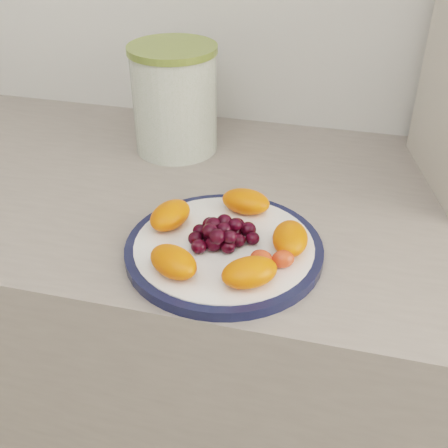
# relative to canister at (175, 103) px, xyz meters

# --- Properties ---
(counter) EXTENTS (3.50, 0.60, 0.90)m
(counter) POSITION_rel_canister_xyz_m (0.26, -0.14, -0.54)
(counter) COLOR gray
(counter) RESTS_ON floor
(cabinet_face) EXTENTS (3.48, 0.58, 0.84)m
(cabinet_face) POSITION_rel_canister_xyz_m (0.26, -0.14, -0.57)
(cabinet_face) COLOR brown
(cabinet_face) RESTS_ON floor
(plate_rim) EXTENTS (0.27, 0.27, 0.01)m
(plate_rim) POSITION_rel_canister_xyz_m (0.17, -0.30, -0.08)
(plate_rim) COLOR #111633
(plate_rim) RESTS_ON counter
(plate_face) EXTENTS (0.25, 0.25, 0.02)m
(plate_face) POSITION_rel_canister_xyz_m (0.17, -0.30, -0.08)
(plate_face) COLOR white
(plate_face) RESTS_ON counter
(canister) EXTENTS (0.17, 0.17, 0.18)m
(canister) POSITION_rel_canister_xyz_m (0.00, 0.00, 0.00)
(canister) COLOR #3E5F1D
(canister) RESTS_ON counter
(canister_lid) EXTENTS (0.18, 0.18, 0.01)m
(canister_lid) POSITION_rel_canister_xyz_m (0.00, 0.00, 0.10)
(canister_lid) COLOR olive
(canister_lid) RESTS_ON canister
(fruit_plate) EXTENTS (0.24, 0.23, 0.03)m
(fruit_plate) POSITION_rel_canister_xyz_m (0.17, -0.30, -0.06)
(fruit_plate) COLOR #FF4C08
(fruit_plate) RESTS_ON plate_face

